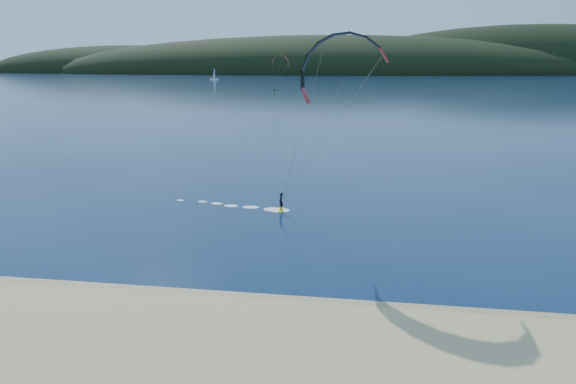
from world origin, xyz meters
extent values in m
plane|color=#071C38|center=(0.00, 0.00, 0.00)|extent=(1800.00, 1800.00, 0.00)
cube|color=#8B7B51|center=(0.00, 4.50, 0.05)|extent=(220.00, 2.50, 0.10)
ellipsoid|color=black|center=(-50.00, 720.00, 0.00)|extent=(840.00, 280.00, 110.00)
ellipsoid|color=black|center=(260.00, 760.00, 0.00)|extent=(600.00, 240.00, 140.00)
ellipsoid|color=black|center=(-380.00, 780.00, 0.00)|extent=(520.00, 220.00, 90.00)
cube|color=yellow|center=(-0.71, 22.06, 0.05)|extent=(0.53, 1.32, 0.07)
imported|color=black|center=(-0.71, 22.06, 0.87)|extent=(0.43, 0.61, 1.59)
cylinder|color=gray|center=(2.18, 19.94, 6.43)|extent=(0.02, 0.02, 12.35)
cube|color=yellow|center=(-33.17, 209.69, 0.05)|extent=(1.32, 1.34, 0.08)
imported|color=black|center=(-33.17, 209.69, 0.96)|extent=(1.07, 1.07, 1.75)
cylinder|color=gray|center=(-31.20, 206.57, 7.19)|extent=(0.02, 0.02, 13.54)
cube|color=white|center=(-121.24, 405.55, 0.45)|extent=(7.41, 3.32, 1.25)
cylinder|color=white|center=(-121.24, 405.55, 5.37)|extent=(0.18, 0.18, 9.84)
cube|color=white|center=(-121.20, 406.81, 5.37)|extent=(0.38, 2.31, 7.16)
cube|color=white|center=(-121.20, 404.12, 3.58)|extent=(0.31, 1.78, 4.47)
camera|label=1|loc=(5.73, -18.62, 12.69)|focal=29.87mm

